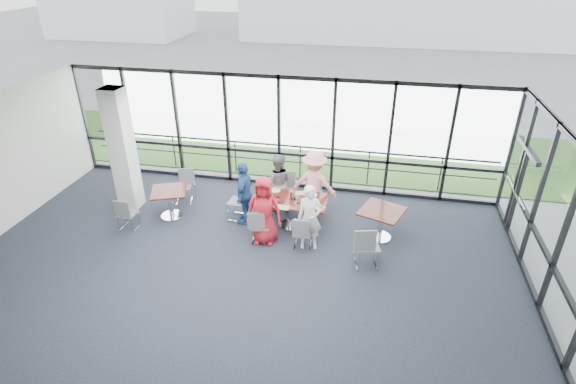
% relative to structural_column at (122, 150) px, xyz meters
% --- Properties ---
extents(floor, '(12.00, 10.00, 0.02)m').
position_rel_structural_column_xyz_m(floor, '(3.60, -3.00, -1.61)').
color(floor, black).
rests_on(floor, ground).
extents(ceiling, '(12.00, 10.00, 0.04)m').
position_rel_structural_column_xyz_m(ceiling, '(3.60, -3.00, 1.60)').
color(ceiling, silver).
rests_on(ceiling, ground).
extents(curtain_wall_back, '(12.00, 0.10, 3.20)m').
position_rel_structural_column_xyz_m(curtain_wall_back, '(3.60, 2.00, 0.00)').
color(curtain_wall_back, white).
rests_on(curtain_wall_back, ground).
extents(exit_door, '(0.12, 1.60, 2.10)m').
position_rel_structural_column_xyz_m(exit_door, '(9.60, 0.75, -0.55)').
color(exit_door, black).
rests_on(exit_door, ground).
extents(structural_column, '(0.50, 0.50, 3.20)m').
position_rel_structural_column_xyz_m(structural_column, '(0.00, 0.00, 0.00)').
color(structural_column, white).
rests_on(structural_column, ground).
extents(apron, '(80.00, 70.00, 0.02)m').
position_rel_structural_column_xyz_m(apron, '(3.60, 7.00, -1.62)').
color(apron, slate).
rests_on(apron, ground).
extents(grass_strip, '(80.00, 5.00, 0.01)m').
position_rel_structural_column_xyz_m(grass_strip, '(3.60, 5.00, -1.59)').
color(grass_strip, '#385823').
rests_on(grass_strip, ground).
extents(hangar_aux, '(10.00, 6.00, 4.00)m').
position_rel_structural_column_xyz_m(hangar_aux, '(-14.40, 25.00, 0.40)').
color(hangar_aux, white).
rests_on(hangar_aux, ground).
extents(guard_rail, '(12.00, 0.06, 0.06)m').
position_rel_structural_column_xyz_m(guard_rail, '(3.60, 2.60, -1.10)').
color(guard_rail, '#2D2D33').
rests_on(guard_rail, ground).
extents(main_table, '(1.79, 0.99, 0.75)m').
position_rel_structural_column_xyz_m(main_table, '(4.35, -0.11, -0.99)').
color(main_table, '#360F0D').
rests_on(main_table, ground).
extents(side_table_left, '(1.08, 1.08, 0.75)m').
position_rel_structural_column_xyz_m(side_table_left, '(1.27, -0.30, -0.97)').
color(side_table_left, '#360F0D').
rests_on(side_table_left, ground).
extents(side_table_right, '(1.18, 1.18, 0.75)m').
position_rel_structural_column_xyz_m(side_table_right, '(6.53, -0.20, -0.96)').
color(side_table_right, '#360F0D').
rests_on(side_table_right, ground).
extents(diner_near_left, '(0.83, 0.56, 1.66)m').
position_rel_structural_column_xyz_m(diner_near_left, '(3.90, -0.90, -0.77)').
color(diner_near_left, red).
rests_on(diner_near_left, ground).
extents(diner_near_right, '(0.64, 0.52, 1.56)m').
position_rel_structural_column_xyz_m(diner_near_right, '(4.95, -0.92, -0.82)').
color(diner_near_right, silver).
rests_on(diner_near_right, ground).
extents(diner_far_left, '(0.81, 0.54, 1.58)m').
position_rel_structural_column_xyz_m(diner_far_left, '(3.87, 0.59, -0.81)').
color(diner_far_left, slate).
rests_on(diner_far_left, ground).
extents(diner_far_right, '(1.18, 0.70, 1.74)m').
position_rel_structural_column_xyz_m(diner_far_right, '(4.82, 0.57, -0.73)').
color(diner_far_right, pink).
rests_on(diner_far_right, ground).
extents(diner_end, '(0.52, 0.95, 1.62)m').
position_rel_structural_column_xyz_m(diner_end, '(3.20, -0.15, -0.79)').
color(diner_end, '#244F8F').
rests_on(diner_end, ground).
extents(chair_main_nl, '(0.48, 0.48, 0.85)m').
position_rel_structural_column_xyz_m(chair_main_nl, '(3.79, -0.93, -1.18)').
color(chair_main_nl, slate).
rests_on(chair_main_nl, ground).
extents(chair_main_nr, '(0.40, 0.40, 0.82)m').
position_rel_structural_column_xyz_m(chair_main_nr, '(4.80, -0.99, -1.19)').
color(chair_main_nr, slate).
rests_on(chair_main_nr, ground).
extents(chair_main_fl, '(0.53, 0.53, 0.90)m').
position_rel_structural_column_xyz_m(chair_main_fl, '(4.00, 0.82, -1.15)').
color(chair_main_fl, slate).
rests_on(chair_main_fl, ground).
extents(chair_main_fr, '(0.46, 0.46, 0.91)m').
position_rel_structural_column_xyz_m(chair_main_fr, '(4.75, 0.80, -1.15)').
color(chair_main_fr, slate).
rests_on(chair_main_fr, ground).
extents(chair_main_end, '(0.50, 0.50, 0.96)m').
position_rel_structural_column_xyz_m(chair_main_end, '(3.00, -0.04, -1.12)').
color(chair_main_end, slate).
rests_on(chair_main_end, ground).
extents(chair_spare_la, '(0.42, 0.42, 0.84)m').
position_rel_structural_column_xyz_m(chair_spare_la, '(0.50, -1.05, -1.18)').
color(chair_spare_la, slate).
rests_on(chair_spare_la, ground).
extents(chair_spare_lb, '(0.54, 0.54, 0.89)m').
position_rel_structural_column_xyz_m(chair_spare_lb, '(1.28, 0.48, -1.16)').
color(chair_spare_lb, slate).
rests_on(chair_spare_lb, ground).
extents(chair_spare_r, '(0.59, 0.59, 0.99)m').
position_rel_structural_column_xyz_m(chair_spare_r, '(6.27, -1.35, -1.10)').
color(chair_spare_r, slate).
rests_on(chair_spare_r, ground).
extents(plate_nl, '(0.28, 0.28, 0.01)m').
position_rel_structural_column_xyz_m(plate_nl, '(3.89, -0.38, -0.84)').
color(plate_nl, white).
rests_on(plate_nl, main_table).
extents(plate_nr, '(0.24, 0.24, 0.01)m').
position_rel_structural_column_xyz_m(plate_nr, '(4.92, -0.42, -0.84)').
color(plate_nr, white).
rests_on(plate_nr, main_table).
extents(plate_fl, '(0.26, 0.26, 0.01)m').
position_rel_structural_column_xyz_m(plate_fl, '(3.89, 0.24, -0.84)').
color(plate_fl, white).
rests_on(plate_fl, main_table).
extents(plate_fr, '(0.28, 0.28, 0.01)m').
position_rel_structural_column_xyz_m(plate_fr, '(4.82, 0.19, -0.84)').
color(plate_fr, white).
rests_on(plate_fr, main_table).
extents(plate_end, '(0.26, 0.26, 0.01)m').
position_rel_structural_column_xyz_m(plate_end, '(3.60, -0.10, -0.84)').
color(plate_end, white).
rests_on(plate_end, main_table).
extents(tumbler_a, '(0.07, 0.07, 0.14)m').
position_rel_structural_column_xyz_m(tumbler_a, '(4.10, -0.34, -0.78)').
color(tumbler_a, white).
rests_on(tumbler_a, main_table).
extents(tumbler_b, '(0.07, 0.07, 0.14)m').
position_rel_structural_column_xyz_m(tumbler_b, '(4.57, -0.27, -0.78)').
color(tumbler_b, white).
rests_on(tumbler_b, main_table).
extents(tumbler_c, '(0.07, 0.07, 0.14)m').
position_rel_structural_column_xyz_m(tumbler_c, '(4.40, 0.08, -0.78)').
color(tumbler_c, white).
rests_on(tumbler_c, main_table).
extents(tumbler_d, '(0.07, 0.07, 0.14)m').
position_rel_structural_column_xyz_m(tumbler_d, '(3.78, -0.22, -0.78)').
color(tumbler_d, white).
rests_on(tumbler_d, main_table).
extents(menu_a, '(0.32, 0.23, 0.00)m').
position_rel_structural_column_xyz_m(menu_a, '(4.25, -0.54, -0.85)').
color(menu_a, beige).
rests_on(menu_a, main_table).
extents(menu_b, '(0.35, 0.30, 0.00)m').
position_rel_structural_column_xyz_m(menu_b, '(5.06, -0.38, -0.85)').
color(menu_b, beige).
rests_on(menu_b, main_table).
extents(menu_c, '(0.36, 0.30, 0.00)m').
position_rel_structural_column_xyz_m(menu_c, '(4.50, 0.22, -0.85)').
color(menu_c, beige).
rests_on(menu_c, main_table).
extents(condiment_caddy, '(0.10, 0.07, 0.04)m').
position_rel_structural_column_xyz_m(condiment_caddy, '(4.42, -0.10, -0.83)').
color(condiment_caddy, black).
rests_on(condiment_caddy, main_table).
extents(ketchup_bottle, '(0.06, 0.06, 0.18)m').
position_rel_structural_column_xyz_m(ketchup_bottle, '(4.35, -0.08, -0.76)').
color(ketchup_bottle, '#A5162B').
rests_on(ketchup_bottle, main_table).
extents(green_bottle, '(0.05, 0.05, 0.20)m').
position_rel_structural_column_xyz_m(green_bottle, '(4.42, -0.11, -0.75)').
color(green_bottle, '#1D682F').
rests_on(green_bottle, main_table).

